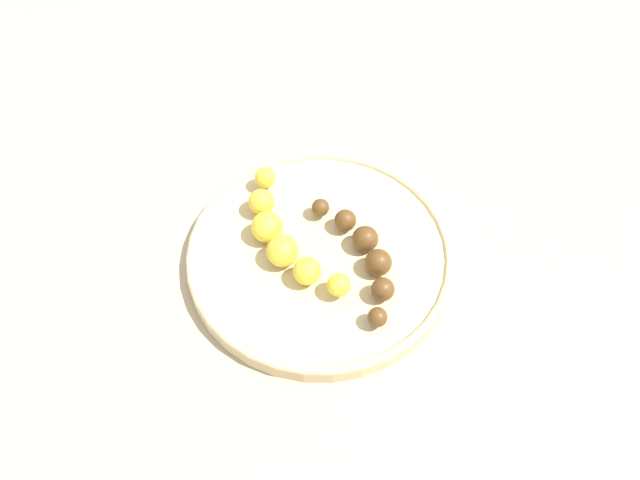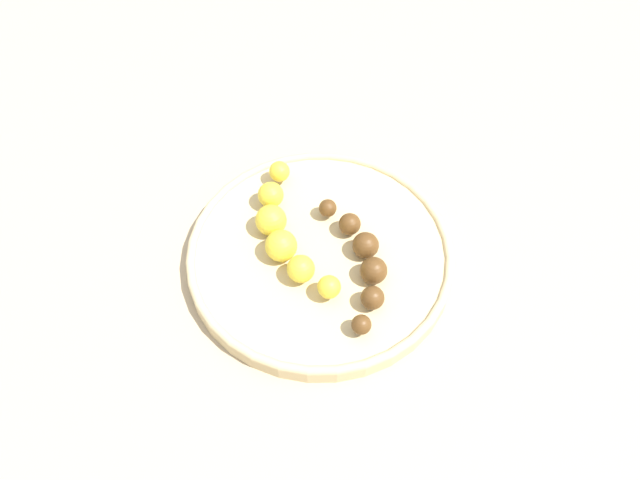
% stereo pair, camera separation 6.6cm
% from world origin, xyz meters
% --- Properties ---
extents(ground_plane, '(2.40, 2.40, 0.00)m').
position_xyz_m(ground_plane, '(0.00, 0.00, 0.00)').
color(ground_plane, tan).
extents(fruit_bowl, '(0.29, 0.29, 0.02)m').
position_xyz_m(fruit_bowl, '(0.00, 0.00, 0.01)').
color(fruit_bowl, '#D1B784').
rests_on(fruit_bowl, ground_plane).
extents(banana_overripe, '(0.12, 0.14, 0.03)m').
position_xyz_m(banana_overripe, '(-0.01, 0.05, 0.03)').
color(banana_overripe, '#593819').
rests_on(banana_overripe, fruit_bowl).
extents(banana_yellow, '(0.12, 0.17, 0.04)m').
position_xyz_m(banana_yellow, '(0.01, -0.04, 0.04)').
color(banana_yellow, yellow).
rests_on(banana_yellow, fruit_bowl).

